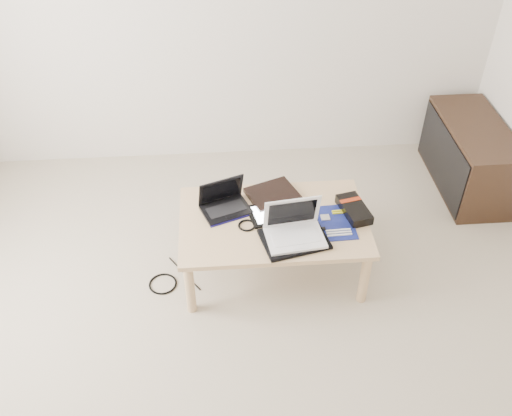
{
  "coord_description": "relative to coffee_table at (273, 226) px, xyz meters",
  "views": [
    {
      "loc": [
        -0.01,
        -1.79,
        2.6
      ],
      "look_at": [
        0.18,
        0.7,
        0.5
      ],
      "focal_mm": 40.0,
      "sensor_mm": 36.0,
      "label": 1
    }
  ],
  "objects": [
    {
      "name": "neoprene_sleeve",
      "position": [
        0.1,
        -0.18,
        0.06
      ],
      "size": [
        0.41,
        0.34,
        0.02
      ],
      "primitive_type": "cube",
      "rotation": [
        0.0,
        0.0,
        0.23
      ],
      "color": "black",
      "rests_on": "coffee_table"
    },
    {
      "name": "gpu_box",
      "position": [
        0.48,
        0.03,
        0.08
      ],
      "size": [
        0.18,
        0.28,
        0.06
      ],
      "color": "black",
      "rests_on": "coffee_table"
    },
    {
      "name": "white_laptop",
      "position": [
        0.1,
        -0.16,
        0.12
      ],
      "size": [
        0.34,
        0.26,
        0.23
      ],
      "color": "white",
      "rests_on": "neoprene_sleeve"
    },
    {
      "name": "book",
      "position": [
        0.02,
        0.22,
        0.06
      ],
      "size": [
        0.36,
        0.33,
        0.03
      ],
      "color": "black",
      "rests_on": "coffee_table"
    },
    {
      "name": "netbook",
      "position": [
        -0.28,
        0.12,
        0.09
      ],
      "size": [
        0.33,
        0.29,
        0.2
      ],
      "color": "black",
      "rests_on": "coffee_table"
    },
    {
      "name": "remote",
      "position": [
        0.13,
        0.07,
        0.06
      ],
      "size": [
        0.14,
        0.25,
        0.02
      ],
      "color": "#B3B3B7",
      "rests_on": "coffee_table"
    },
    {
      "name": "room_shell",
      "position": [
        -0.28,
        -0.7,
        1.32
      ],
      "size": [
        4.2,
        4.2,
        2.7
      ],
      "color": "silver",
      "rests_on": "ground"
    },
    {
      "name": "cable_coil",
      "position": [
        -0.16,
        -0.04,
        0.05
      ],
      "size": [
        0.11,
        0.11,
        0.01
      ],
      "primitive_type": "torus",
      "rotation": [
        0.0,
        0.0,
        0.06
      ],
      "color": "black",
      "rests_on": "coffee_table"
    },
    {
      "name": "ground",
      "position": [
        -0.28,
        -0.7,
        -0.35
      ],
      "size": [
        4.0,
        4.0,
        0.0
      ],
      "primitive_type": "plane",
      "color": "#B5A993",
      "rests_on": "ground"
    },
    {
      "name": "media_cabinet",
      "position": [
        1.49,
        0.75,
        -0.1
      ],
      "size": [
        0.41,
        0.9,
        0.5
      ],
      "color": "#372416",
      "rests_on": "ground"
    },
    {
      "name": "tablet",
      "position": [
        -0.01,
        0.05,
        0.06
      ],
      "size": [
        0.3,
        0.25,
        0.01
      ],
      "color": "black",
      "rests_on": "coffee_table"
    },
    {
      "name": "floor_cable_coil",
      "position": [
        -0.68,
        -0.09,
        -0.35
      ],
      "size": [
        0.2,
        0.2,
        0.01
      ],
      "primitive_type": "torus",
      "rotation": [
        0.0,
        0.0,
        0.16
      ],
      "color": "black",
      "rests_on": "ground"
    },
    {
      "name": "floor_cable_trail",
      "position": [
        -0.55,
        -0.01,
        -0.35
      ],
      "size": [
        0.2,
        0.29,
        0.01
      ],
      "primitive_type": "cylinder",
      "rotation": [
        1.57,
        0.0,
        0.6
      ],
      "color": "black",
      "rests_on": "ground"
    },
    {
      "name": "motherboard",
      "position": [
        0.34,
        -0.05,
        0.05
      ],
      "size": [
        0.26,
        0.32,
        0.01
      ],
      "color": "navy",
      "rests_on": "coffee_table"
    },
    {
      "name": "coffee_table",
      "position": [
        0.0,
        0.0,
        0.0
      ],
      "size": [
        1.1,
        0.7,
        0.4
      ],
      "color": "tan",
      "rests_on": "ground"
    }
  ]
}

